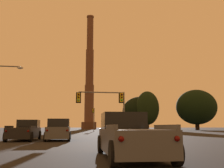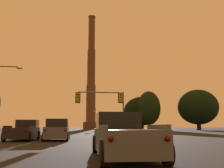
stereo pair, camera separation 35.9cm
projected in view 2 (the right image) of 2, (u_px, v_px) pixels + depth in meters
name	position (u px, v px, depth m)	size (l,w,h in m)	color
pickup_truck_left_lane_front	(24.00, 131.00, 23.22)	(2.37, 5.57, 1.82)	black
suv_center_lane_front	(57.00, 130.00, 23.10)	(2.15, 4.92, 1.86)	#4C4F54
pickup_truck_right_lane_third	(123.00, 137.00, 10.42)	(2.32, 5.55, 1.82)	#4C4F54
traffic_light_overhead_right	(107.00, 102.00, 30.37)	(5.77, 0.50, 5.22)	slate
traffic_light_far_right	(95.00, 116.00, 67.95)	(0.78, 0.50, 5.99)	slate
smokestack	(91.00, 83.00, 119.08)	(6.66, 6.66, 52.88)	#523427
treeline_far_right	(198.00, 107.00, 86.96)	(13.51, 12.16, 13.40)	black
treeline_right_mid	(149.00, 108.00, 84.37)	(7.51, 6.75, 12.52)	black
treeline_far_left	(142.00, 111.00, 88.20)	(12.16, 10.95, 11.19)	black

